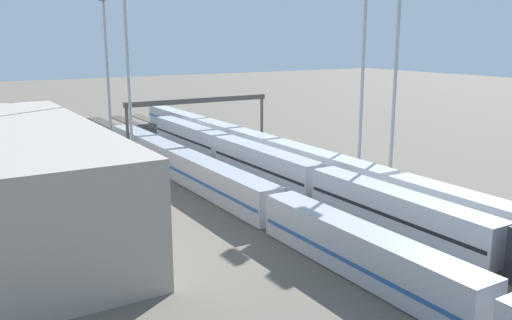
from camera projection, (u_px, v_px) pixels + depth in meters
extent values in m
plane|color=#60594F|center=(273.00, 180.00, 71.18)|extent=(400.00, 400.00, 0.00)
cube|color=#4C443D|center=(332.00, 171.00, 76.22)|extent=(140.00, 2.80, 0.12)
cube|color=#4C443D|center=(304.00, 175.00, 73.70)|extent=(140.00, 2.80, 0.12)
cube|color=#3D3833|center=(273.00, 180.00, 71.17)|extent=(140.00, 2.80, 0.12)
cube|color=#3D3833|center=(240.00, 185.00, 68.65)|extent=(140.00, 2.80, 0.12)
cube|color=#4C443D|center=(204.00, 191.00, 66.12)|extent=(140.00, 2.80, 0.12)
cube|color=silver|center=(489.00, 221.00, 49.38)|extent=(23.00, 3.00, 3.80)
cube|color=#1E6B9E|center=(489.00, 226.00, 49.50)|extent=(22.40, 3.06, 0.36)
cube|color=silver|center=(324.00, 168.00, 69.58)|extent=(23.00, 3.00, 3.80)
cube|color=#1E6B9E|center=(324.00, 170.00, 69.63)|extent=(22.40, 3.06, 0.36)
cube|color=silver|center=(234.00, 139.00, 89.77)|extent=(23.00, 3.00, 3.80)
cube|color=#1E6B9E|center=(234.00, 140.00, 89.82)|extent=(22.40, 3.06, 0.36)
cube|color=silver|center=(176.00, 120.00, 109.97)|extent=(23.00, 3.00, 3.80)
cube|color=#1E6B9E|center=(176.00, 120.00, 109.95)|extent=(22.40, 3.06, 0.36)
cube|color=#B7BABF|center=(396.00, 210.00, 52.40)|extent=(23.00, 3.00, 3.80)
cube|color=black|center=(396.00, 212.00, 52.45)|extent=(22.40, 3.06, 0.36)
cube|color=#B7BABF|center=(264.00, 162.00, 72.59)|extent=(23.00, 3.00, 3.80)
cube|color=black|center=(264.00, 165.00, 72.68)|extent=(22.40, 3.06, 0.36)
cube|color=#B7BABF|center=(189.00, 135.00, 92.79)|extent=(23.00, 3.00, 3.80)
cube|color=black|center=(189.00, 137.00, 92.84)|extent=(22.40, 3.06, 0.36)
cube|color=#A8AAB2|center=(361.00, 251.00, 42.28)|extent=(23.00, 3.00, 3.80)
cube|color=#285193|center=(360.00, 257.00, 42.39)|extent=(22.40, 3.06, 0.36)
cube|color=#A8AAB2|center=(219.00, 182.00, 62.48)|extent=(23.00, 3.00, 3.80)
cube|color=#285193|center=(219.00, 184.00, 62.52)|extent=(22.40, 3.06, 0.36)
cube|color=#A8AAB2|center=(146.00, 147.00, 82.67)|extent=(23.00, 3.00, 3.80)
cube|color=#285193|center=(146.00, 149.00, 82.74)|extent=(22.40, 3.06, 0.36)
cylinder|color=#9EA0A5|center=(363.00, 70.00, 73.85)|extent=(0.44, 0.44, 28.14)
cylinder|color=#9EA0A5|center=(128.00, 57.00, 74.91)|extent=(0.44, 0.44, 31.41)
cylinder|color=#9EA0A5|center=(395.00, 79.00, 68.15)|extent=(0.44, 0.44, 26.60)
cylinder|color=#9EA0A5|center=(108.00, 78.00, 86.70)|extent=(0.44, 0.44, 24.07)
cylinder|color=#4C4742|center=(262.00, 121.00, 95.07)|extent=(0.50, 0.50, 8.00)
cylinder|color=#4C4742|center=(128.00, 134.00, 82.85)|extent=(0.50, 0.50, 8.00)
cube|color=#4C4742|center=(199.00, 100.00, 87.99)|extent=(0.70, 25.00, 0.80)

